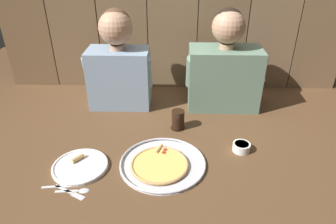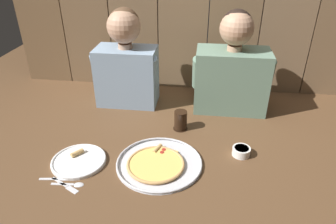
{
  "view_description": "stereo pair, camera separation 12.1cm",
  "coord_description": "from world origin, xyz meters",
  "px_view_note": "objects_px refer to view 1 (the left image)",
  "views": [
    {
      "loc": [
        0.03,
        -1.16,
        0.9
      ],
      "look_at": [
        -0.01,
        0.1,
        0.18
      ],
      "focal_mm": 32.8,
      "sensor_mm": 36.0,
      "label": 1
    },
    {
      "loc": [
        0.15,
        -1.15,
        0.9
      ],
      "look_at": [
        -0.01,
        0.1,
        0.18
      ],
      "focal_mm": 32.8,
      "sensor_mm": 36.0,
      "label": 2
    }
  ],
  "objects_px": {
    "pizza_tray": "(162,164)",
    "diner_left": "(118,63)",
    "dinner_plate": "(80,166)",
    "diner_right": "(225,66)",
    "dipping_bowl": "(241,147)",
    "drinking_glass": "(178,120)"
  },
  "relations": [
    {
      "from": "diner_left",
      "to": "drinking_glass",
      "type": "bearing_deg",
      "value": -37.74
    },
    {
      "from": "pizza_tray",
      "to": "dipping_bowl",
      "type": "bearing_deg",
      "value": 17.8
    },
    {
      "from": "dinner_plate",
      "to": "diner_right",
      "type": "height_order",
      "value": "diner_right"
    },
    {
      "from": "drinking_glass",
      "to": "diner_left",
      "type": "relative_size",
      "value": 0.18
    },
    {
      "from": "dinner_plate",
      "to": "diner_right",
      "type": "distance_m",
      "value": 0.96
    },
    {
      "from": "dipping_bowl",
      "to": "diner_right",
      "type": "bearing_deg",
      "value": 94.94
    },
    {
      "from": "dinner_plate",
      "to": "dipping_bowl",
      "type": "xyz_separation_m",
      "value": [
        0.74,
        0.15,
        0.01
      ]
    },
    {
      "from": "pizza_tray",
      "to": "dipping_bowl",
      "type": "relative_size",
      "value": 4.61
    },
    {
      "from": "dipping_bowl",
      "to": "pizza_tray",
      "type": "bearing_deg",
      "value": -162.2
    },
    {
      "from": "dinner_plate",
      "to": "diner_left",
      "type": "bearing_deg",
      "value": 81.76
    },
    {
      "from": "drinking_glass",
      "to": "diner_right",
      "type": "xyz_separation_m",
      "value": [
        0.27,
        0.27,
        0.2
      ]
    },
    {
      "from": "dinner_plate",
      "to": "dipping_bowl",
      "type": "distance_m",
      "value": 0.76
    },
    {
      "from": "diner_left",
      "to": "diner_right",
      "type": "height_order",
      "value": "diner_right"
    },
    {
      "from": "pizza_tray",
      "to": "diner_left",
      "type": "xyz_separation_m",
      "value": [
        -0.27,
        0.58,
        0.26
      ]
    },
    {
      "from": "pizza_tray",
      "to": "diner_left",
      "type": "height_order",
      "value": "diner_left"
    },
    {
      "from": "diner_right",
      "to": "drinking_glass",
      "type": "bearing_deg",
      "value": -134.6
    },
    {
      "from": "diner_right",
      "to": "diner_left",
      "type": "bearing_deg",
      "value": 179.98
    },
    {
      "from": "dipping_bowl",
      "to": "diner_left",
      "type": "height_order",
      "value": "diner_left"
    },
    {
      "from": "pizza_tray",
      "to": "dipping_bowl",
      "type": "distance_m",
      "value": 0.4
    },
    {
      "from": "pizza_tray",
      "to": "diner_left",
      "type": "bearing_deg",
      "value": 115.16
    },
    {
      "from": "pizza_tray",
      "to": "diner_right",
      "type": "xyz_separation_m",
      "value": [
        0.34,
        0.58,
        0.24
      ]
    },
    {
      "from": "dipping_bowl",
      "to": "diner_right",
      "type": "height_order",
      "value": "diner_right"
    }
  ]
}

